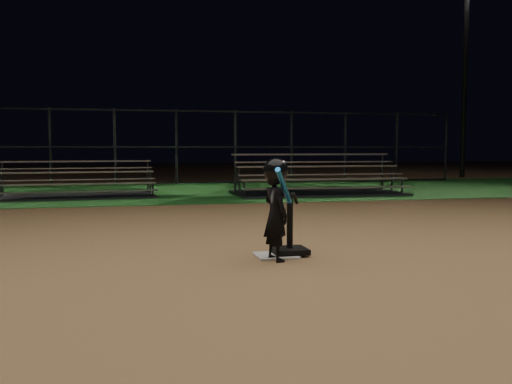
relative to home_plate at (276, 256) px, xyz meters
name	(u,v)px	position (x,y,z in m)	size (l,w,h in m)	color
ground	(276,257)	(0.00, 0.00, -0.01)	(80.00, 80.00, 0.00)	#976F44
grass_strip	(186,191)	(0.00, 10.00, -0.01)	(60.00, 8.00, 0.01)	#194E1A
home_plate	(276,256)	(0.00, 0.00, 0.00)	(0.45, 0.45, 0.02)	beige
batting_tee	(290,243)	(0.18, 0.05, 0.13)	(0.38, 0.38, 0.68)	black
child_batter	(276,206)	(-0.06, -0.22, 0.58)	(0.44, 0.62, 1.11)	black
bleacher_left	(78,190)	(-2.80, 8.37, 0.17)	(3.79, 2.06, 0.90)	#B7B7BC
bleacher_right	(318,186)	(3.24, 7.92, 0.21)	(4.36, 2.15, 1.06)	#B2B3B7
backstop_fence	(177,147)	(0.00, 13.00, 1.24)	(20.08, 0.08, 2.50)	#38383D
light_pole_right	(466,57)	(12.00, 14.94, 4.93)	(0.90, 0.53, 8.30)	#2D2D30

